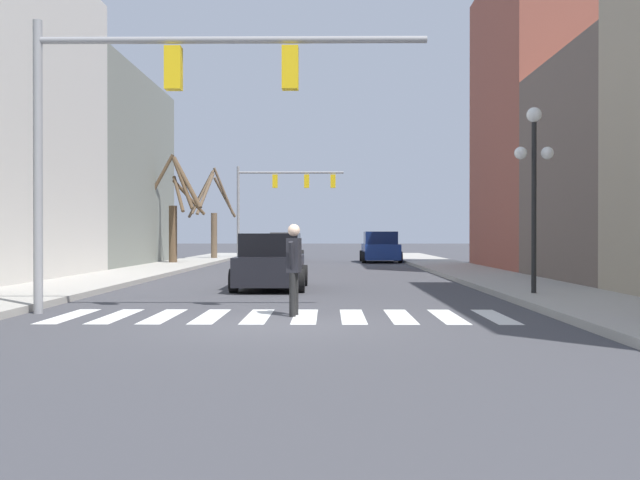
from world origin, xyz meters
TOP-DOWN VIEW (x-y plane):
  - ground_plane at (0.00, 0.00)m, footprint 240.00×240.00m
  - crosswalk_stripes at (0.00, 1.36)m, footprint 8.55×2.60m
  - traffic_signal_near at (-2.46, 1.81)m, footprint 7.72×0.28m
  - traffic_signal_far at (-2.27, 34.51)m, footprint 6.77×0.28m
  - street_lamp_right_corner at (5.84, 5.22)m, footprint 0.95×0.36m
  - car_parked_left_near at (-1.61, 31.03)m, footprint 2.03×4.76m
  - car_parked_left_mid at (-0.75, 8.53)m, footprint 2.02×4.31m
  - car_driving_away_lane at (3.84, 29.51)m, footprint 2.21×4.56m
  - pedestrian_on_left_sidewalk at (0.23, 1.47)m, footprint 0.28×0.76m
  - street_tree_right_mid at (-6.14, 32.32)m, footprint 3.12×3.66m
  - street_tree_right_near at (-6.84, 25.04)m, footprint 3.46×2.33m

SIDE VIEW (x-z plane):
  - ground_plane at x=0.00m, z-range 0.00..0.00m
  - crosswalk_stripes at x=0.00m, z-range 0.00..0.01m
  - car_parked_left_mid at x=-0.75m, z-range -0.05..1.54m
  - car_parked_left_near at x=-1.61m, z-range -0.06..1.63m
  - car_driving_away_lane at x=3.84m, z-range -0.06..1.67m
  - pedestrian_on_left_sidewalk at x=0.23m, z-range 0.16..1.92m
  - street_tree_right_near at x=-6.84m, z-range 0.06..5.59m
  - street_tree_right_mid at x=-6.14m, z-range 0.12..5.62m
  - street_lamp_right_corner at x=5.84m, z-range 1.07..5.54m
  - traffic_signal_near at x=-2.46m, z-range 1.36..7.12m
  - traffic_signal_far at x=-2.27m, z-range 1.43..7.33m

